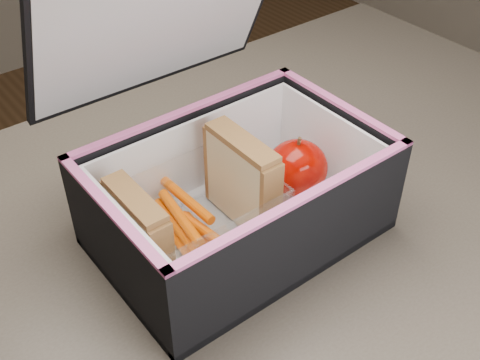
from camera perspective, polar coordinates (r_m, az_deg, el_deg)
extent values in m
cube|color=brown|center=(0.64, 0.55, -8.94)|extent=(1.20, 0.80, 0.03)
cube|color=#382D26|center=(1.37, 9.53, -0.26)|extent=(0.05, 0.05, 0.72)
cube|color=black|center=(0.65, -7.82, 14.33)|extent=(0.29, 0.09, 0.17)
cube|color=#D5BD8B|center=(0.58, -10.12, -5.53)|extent=(0.01, 0.08, 0.09)
cube|color=#D76678|center=(0.58, -9.48, -5.48)|extent=(0.01, 0.08, 0.08)
cube|color=#D5BD8B|center=(0.58, -8.92, -4.95)|extent=(0.01, 0.08, 0.09)
cube|color=brown|center=(0.55, -10.02, -1.79)|extent=(0.02, 0.08, 0.01)
cube|color=#D5BD8B|center=(0.62, -0.39, -0.46)|extent=(0.01, 0.09, 0.10)
cube|color=#D76678|center=(0.63, 0.17, -0.45)|extent=(0.01, 0.09, 0.09)
cube|color=#D5BD8B|center=(0.63, 0.73, 0.09)|extent=(0.01, 0.09, 0.10)
cube|color=brown|center=(0.60, 0.18, 3.60)|extent=(0.03, 0.09, 0.01)
cylinder|color=#DD4D07|center=(0.62, -3.21, -5.66)|extent=(0.02, 0.09, 0.01)
cylinder|color=#DD4D07|center=(0.61, -2.74, -5.31)|extent=(0.02, 0.09, 0.01)
cylinder|color=#DD4D07|center=(0.64, -5.13, -1.83)|extent=(0.01, 0.09, 0.01)
cylinder|color=#DD4D07|center=(0.63, -6.00, -5.49)|extent=(0.02, 0.09, 0.01)
cylinder|color=#DD4D07|center=(0.63, -6.05, -4.34)|extent=(0.02, 0.09, 0.01)
cylinder|color=#DD4D07|center=(0.62, -5.67, -3.53)|extent=(0.02, 0.09, 0.01)
cylinder|color=#DD4D07|center=(0.64, -4.63, -4.43)|extent=(0.02, 0.09, 0.01)
cube|color=white|center=(0.69, 5.08, -1.43)|extent=(0.08, 0.08, 0.01)
ellipsoid|color=#860100|center=(0.67, 5.44, 1.17)|extent=(0.09, 0.09, 0.06)
cylinder|color=#4C311B|center=(0.65, 5.62, 3.65)|extent=(0.01, 0.01, 0.01)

